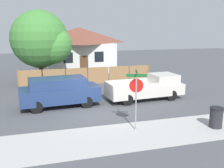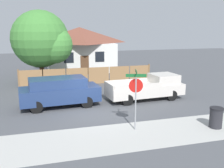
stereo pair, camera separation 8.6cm
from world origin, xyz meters
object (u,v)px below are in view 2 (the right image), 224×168
oak_tree (43,40)px  red_suv (59,91)px  stop_sign (136,90)px  trash_bin (216,118)px  house (80,48)px  orange_pickup (148,88)px

oak_tree → red_suv: size_ratio=1.28×
stop_sign → trash_bin: bearing=4.5°
house → trash_bin: bearing=-79.7°
orange_pickup → trash_bin: 5.95m
house → oak_tree: (-4.26, -6.38, 1.26)m
house → trash_bin: (3.62, -19.90, -2.05)m
oak_tree → orange_pickup: oak_tree is taller
stop_sign → trash_bin: (4.00, -0.85, -1.49)m
red_suv → trash_bin: bearing=-42.9°
red_suv → stop_sign: 6.01m
stop_sign → trash_bin: 4.35m
orange_pickup → stop_sign: size_ratio=1.84×
house → orange_pickup: house is taller
oak_tree → red_suv: 8.23m
red_suv → stop_sign: stop_sign is taller
orange_pickup → stop_sign: bearing=-124.0°
red_suv → orange_pickup: (6.09, 0.02, -0.17)m
orange_pickup → stop_sign: (-2.86, -4.98, 1.18)m
red_suv → stop_sign: size_ratio=1.70×
oak_tree → orange_pickup: bearing=-48.8°
house → stop_sign: house is taller
house → stop_sign: (-0.39, -19.05, -0.56)m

